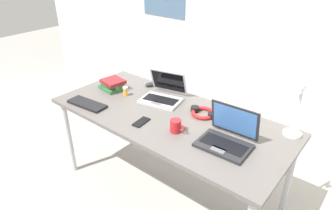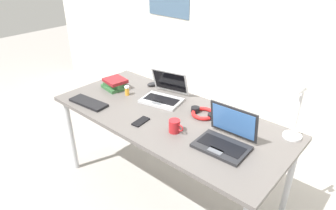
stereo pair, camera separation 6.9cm
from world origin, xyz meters
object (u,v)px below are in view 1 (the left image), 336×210
(laptop_back_left, at_px, (163,95))
(book_stack, at_px, (112,85))
(external_keyboard, at_px, (87,104))
(coffee_mug, at_px, (176,126))
(cell_phone, at_px, (141,122))
(headphones, at_px, (203,113))
(desk_lamp, at_px, (296,110))
(pill_bottle, at_px, (125,91))
(laptop_back_right, at_px, (227,138))
(computer_mouse, at_px, (150,84))

(laptop_back_left, xyz_separation_m, book_stack, (-0.47, -0.12, -0.00))
(external_keyboard, bearing_deg, coffee_mug, 4.58)
(cell_phone, xyz_separation_m, headphones, (0.28, 0.37, 0.01))
(desk_lamp, distance_m, external_keyboard, 1.50)
(cell_phone, height_order, book_stack, book_stack)
(headphones, bearing_deg, pill_bottle, -168.45)
(laptop_back_left, relative_size, laptop_back_right, 1.11)
(computer_mouse, height_order, cell_phone, computer_mouse)
(book_stack, bearing_deg, cell_phone, -23.16)
(laptop_back_left, bearing_deg, coffee_mug, -39.82)
(laptop_back_left, distance_m, cell_phone, 0.39)
(desk_lamp, bearing_deg, computer_mouse, 179.10)
(pill_bottle, xyz_separation_m, coffee_mug, (0.66, -0.17, 0.00))
(cell_phone, relative_size, book_stack, 0.61)
(pill_bottle, bearing_deg, computer_mouse, 82.99)
(external_keyboard, bearing_deg, book_stack, 95.93)
(headphones, bearing_deg, desk_lamp, 10.64)
(book_stack, bearing_deg, external_keyboard, -78.47)
(pill_bottle, relative_size, book_stack, 0.35)
(desk_lamp, relative_size, book_stack, 1.79)
(desk_lamp, relative_size, laptop_back_right, 1.21)
(computer_mouse, bearing_deg, coffee_mug, -9.76)
(laptop_back_left, xyz_separation_m, external_keyboard, (-0.40, -0.45, -0.04))
(desk_lamp, distance_m, coffee_mug, 0.76)
(laptop_back_left, bearing_deg, external_keyboard, -131.86)
(computer_mouse, bearing_deg, laptop_back_left, -1.86)
(book_stack, relative_size, coffee_mug, 1.98)
(computer_mouse, distance_m, coffee_mug, 0.76)
(external_keyboard, bearing_deg, computer_mouse, 70.35)
(computer_mouse, bearing_deg, cell_phone, -28.55)
(laptop_back_right, xyz_separation_m, pill_bottle, (-0.99, 0.08, -0.01))
(external_keyboard, relative_size, coffee_mug, 2.92)
(laptop_back_left, height_order, cell_phone, laptop_back_left)
(cell_phone, distance_m, headphones, 0.46)
(headphones, bearing_deg, cell_phone, -126.76)
(external_keyboard, distance_m, headphones, 0.90)
(laptop_back_right, bearing_deg, headphones, 145.10)
(external_keyboard, bearing_deg, desk_lamp, 16.36)
(cell_phone, relative_size, headphones, 0.64)
(laptop_back_right, bearing_deg, pill_bottle, 175.30)
(external_keyboard, distance_m, cell_phone, 0.52)
(cell_phone, relative_size, pill_bottle, 1.72)
(laptop_back_left, distance_m, external_keyboard, 0.60)
(desk_lamp, distance_m, laptop_back_left, 1.00)
(laptop_back_right, relative_size, external_keyboard, 1.01)
(desk_lamp, bearing_deg, headphones, -169.36)
(laptop_back_right, distance_m, book_stack, 1.17)
(laptop_back_left, distance_m, coffee_mug, 0.48)
(external_keyboard, distance_m, coffee_mug, 0.78)
(laptop_back_right, height_order, coffee_mug, laptop_back_right)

